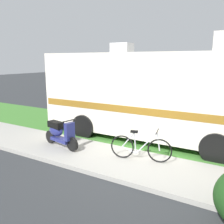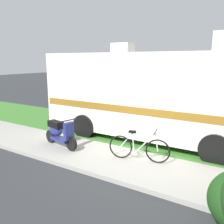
{
  "view_description": "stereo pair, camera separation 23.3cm",
  "coord_description": "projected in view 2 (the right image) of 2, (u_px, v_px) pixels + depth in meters",
  "views": [
    {
      "loc": [
        2.93,
        -6.84,
        2.89
      ],
      "look_at": [
        -1.28,
        0.3,
        1.1
      ],
      "focal_mm": 39.11,
      "sensor_mm": 36.0,
      "label": 1
    },
    {
      "loc": [
        3.13,
        -6.72,
        2.89
      ],
      "look_at": [
        -1.28,
        0.3,
        1.1
      ],
      "focal_mm": 39.11,
      "sensor_mm": 36.0,
      "label": 2
    }
  ],
  "objects": [
    {
      "name": "ground_plane",
      "position": [
        141.0,
        152.0,
        7.79
      ],
      "size": [
        80.0,
        80.0,
        0.0
      ],
      "primitive_type": "plane",
      "color": "#2D3033"
    },
    {
      "name": "sidewalk",
      "position": [
        122.0,
        163.0,
        6.79
      ],
      "size": [
        24.0,
        2.0,
        0.12
      ],
      "color": "#9E9B93",
      "rests_on": "ground"
    },
    {
      "name": "grass_strip",
      "position": [
        158.0,
        138.0,
        9.03
      ],
      "size": [
        24.0,
        3.4,
        0.08
      ],
      "color": "#3D752D",
      "rests_on": "ground"
    },
    {
      "name": "motorhome_rv",
      "position": [
        154.0,
        93.0,
        8.61
      ],
      "size": [
        7.85,
        2.61,
        3.62
      ],
      "color": "silver",
      "rests_on": "ground"
    },
    {
      "name": "scooter",
      "position": [
        59.0,
        132.0,
        7.89
      ],
      "size": [
        1.56,
        0.58,
        0.97
      ],
      "color": "black",
      "rests_on": "ground"
    },
    {
      "name": "bicycle",
      "position": [
        139.0,
        148.0,
        6.75
      ],
      "size": [
        1.69,
        0.57,
        0.89
      ],
      "color": "black",
      "rests_on": "ground"
    }
  ]
}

